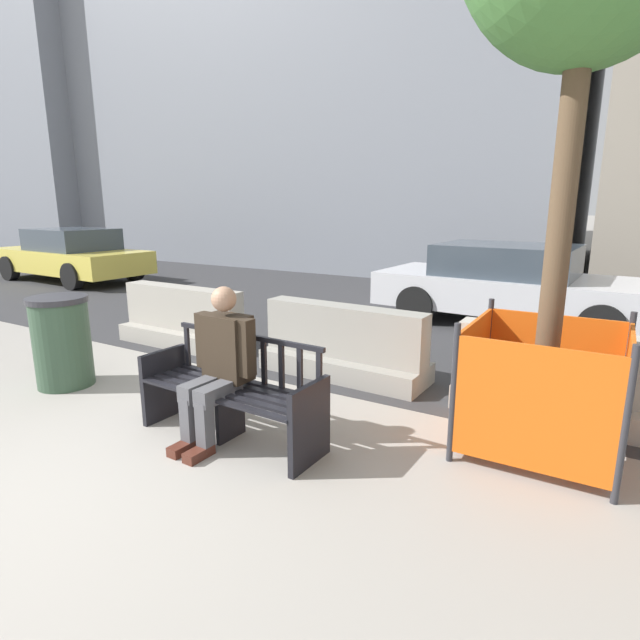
% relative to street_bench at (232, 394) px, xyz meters
% --- Properties ---
extents(ground_plane, '(200.00, 200.00, 0.00)m').
position_rel_street_bench_xyz_m(ground_plane, '(-0.57, -1.37, -0.40)').
color(ground_plane, gray).
extents(street_asphalt, '(120.00, 12.00, 0.01)m').
position_rel_street_bench_xyz_m(street_asphalt, '(-0.57, 7.33, -0.39)').
color(street_asphalt, '#333335').
rests_on(street_asphalt, ground).
extents(street_bench, '(1.71, 0.59, 0.88)m').
position_rel_street_bench_xyz_m(street_bench, '(0.00, 0.00, 0.00)').
color(street_bench, black).
rests_on(street_bench, ground).
extents(seated_person, '(0.58, 0.73, 1.31)m').
position_rel_street_bench_xyz_m(seated_person, '(-0.07, -0.05, 0.29)').
color(seated_person, '#2D2319').
rests_on(seated_person, ground).
extents(jersey_barrier_centre, '(2.02, 0.75, 0.84)m').
position_rel_street_bench_xyz_m(jersey_barrier_centre, '(0.06, 1.90, -0.06)').
color(jersey_barrier_centre, gray).
rests_on(jersey_barrier_centre, ground).
extents(jersey_barrier_left, '(2.01, 0.70, 0.84)m').
position_rel_street_bench_xyz_m(jersey_barrier_left, '(-2.53, 1.91, -0.06)').
color(jersey_barrier_left, '#9E998E').
rests_on(jersey_barrier_left, ground).
extents(jersey_barrier_right, '(2.00, 0.68, 0.84)m').
position_rel_street_bench_xyz_m(jersey_barrier_right, '(2.42, 1.91, -0.06)').
color(jersey_barrier_right, '#ADA89E').
rests_on(jersey_barrier_right, ground).
extents(construction_fence, '(1.18, 1.18, 1.12)m').
position_rel_street_bench_xyz_m(construction_fence, '(2.30, 1.12, 0.16)').
color(construction_fence, '#2D2D33').
rests_on(construction_fence, ground).
extents(car_taxi_near, '(4.63, 2.04, 1.36)m').
position_rel_street_bench_xyz_m(car_taxi_near, '(-9.60, 4.86, 0.27)').
color(car_taxi_near, '#DBC64C').
rests_on(car_taxi_near, ground).
extents(car_sedan_mid, '(4.54, 2.16, 1.32)m').
position_rel_street_bench_xyz_m(car_sedan_mid, '(1.24, 5.66, 0.27)').
color(car_sedan_mid, silver).
rests_on(car_sedan_mid, ground).
extents(trash_bin, '(0.62, 0.62, 1.00)m').
position_rel_street_bench_xyz_m(trash_bin, '(-2.45, 0.04, 0.11)').
color(trash_bin, '#334C38').
rests_on(trash_bin, ground).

